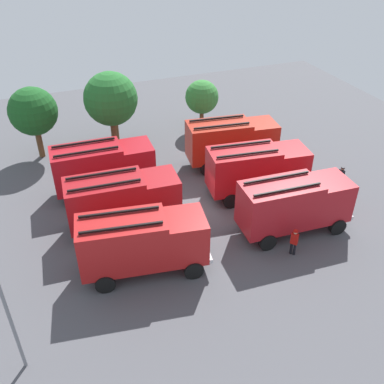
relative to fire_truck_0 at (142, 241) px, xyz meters
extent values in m
plane|color=#4C4C51|center=(4.73, 4.61, -2.15)|extent=(52.12, 52.12, 0.00)
cube|color=#AC191A|center=(2.42, -0.37, -0.05)|extent=(2.55, 2.80, 2.60)
cube|color=#8C9EAD|center=(3.46, -0.53, 0.26)|extent=(0.40, 2.11, 1.46)
cube|color=#AC191A|center=(-1.04, 0.16, 0.10)|extent=(5.12, 3.20, 2.90)
cube|color=black|center=(-0.94, 0.84, 1.67)|extent=(4.29, 0.77, 0.12)
cube|color=black|center=(-1.14, -0.52, 1.67)|extent=(4.29, 0.77, 0.12)
cube|color=silver|center=(3.61, -0.55, -1.20)|extent=(0.56, 2.38, 0.28)
cylinder|color=black|center=(2.80, 0.79, -1.60)|extent=(1.14, 0.51, 1.10)
cylinder|color=black|center=(2.44, -1.59, -1.60)|extent=(1.14, 0.51, 1.10)
cylinder|color=black|center=(-2.04, 1.53, -1.60)|extent=(1.14, 0.51, 1.10)
cylinder|color=black|center=(-2.41, -0.85, -1.60)|extent=(1.14, 0.51, 1.10)
cube|color=#A7171E|center=(12.24, -0.02, -0.05)|extent=(2.34, 2.62, 2.60)
cube|color=#8C9EAD|center=(13.29, -0.08, 0.26)|extent=(0.20, 2.13, 1.46)
cube|color=#A7171E|center=(8.75, 0.17, 0.10)|extent=(4.93, 2.76, 2.90)
cube|color=black|center=(8.78, 0.86, 1.67)|extent=(4.32, 0.36, 0.12)
cube|color=black|center=(8.71, -0.51, 1.67)|extent=(4.32, 0.36, 0.12)
cube|color=silver|center=(13.44, -0.09, -1.20)|extent=(0.33, 2.38, 0.28)
cylinder|color=black|center=(12.51, 1.17, -1.60)|extent=(1.12, 0.41, 1.10)
cylinder|color=black|center=(12.37, -1.23, -1.60)|extent=(1.12, 0.41, 1.10)
cylinder|color=black|center=(7.61, 1.44, -1.60)|extent=(1.12, 0.41, 1.10)
cylinder|color=black|center=(7.48, -0.96, -1.60)|extent=(1.12, 0.41, 1.10)
cube|color=maroon|center=(2.41, 4.22, -0.05)|extent=(2.36, 2.64, 2.60)
cube|color=#8C9EAD|center=(3.46, 4.15, 0.26)|extent=(0.22, 2.13, 1.46)
cube|color=maroon|center=(-1.08, 4.44, 0.10)|extent=(4.95, 2.80, 2.90)
cube|color=black|center=(-1.04, 5.13, 1.67)|extent=(4.32, 0.40, 0.12)
cube|color=black|center=(-1.13, 3.76, 1.67)|extent=(4.32, 0.40, 0.12)
cube|color=silver|center=(3.61, 4.14, -1.20)|extent=(0.35, 2.38, 0.28)
cylinder|color=black|center=(2.69, 5.40, -1.60)|extent=(1.12, 0.42, 1.10)
cylinder|color=black|center=(2.53, 3.01, -1.60)|extent=(1.12, 0.42, 1.10)
cylinder|color=black|center=(-2.20, 5.72, -1.60)|extent=(1.12, 0.42, 1.10)
cylinder|color=black|center=(-2.36, 3.32, -1.60)|extent=(1.12, 0.42, 1.10)
cube|color=#AB141A|center=(12.10, 4.42, -0.05)|extent=(2.49, 2.76, 2.60)
cube|color=#8C9EAD|center=(13.14, 4.28, 0.26)|extent=(0.34, 2.12, 1.46)
cube|color=#AB141A|center=(8.62, 4.85, 0.10)|extent=(5.07, 3.08, 2.90)
cube|color=black|center=(8.71, 5.53, 1.67)|extent=(4.30, 0.66, 0.12)
cube|color=black|center=(8.54, 4.17, 1.67)|extent=(4.30, 0.66, 0.12)
cube|color=silver|center=(13.29, 4.27, -1.20)|extent=(0.49, 2.38, 0.28)
cylinder|color=black|center=(12.45, 5.58, -1.60)|extent=(1.14, 0.48, 1.10)
cylinder|color=black|center=(12.15, 3.20, -1.60)|extent=(1.14, 0.48, 1.10)
cylinder|color=black|center=(7.58, 6.19, -1.60)|extent=(1.14, 0.48, 1.10)
cylinder|color=black|center=(7.28, 3.81, -1.60)|extent=(1.14, 0.48, 1.10)
cube|color=#A6151D|center=(2.10, 8.86, -0.05)|extent=(2.29, 2.58, 2.60)
cube|color=#8C9EAD|center=(3.15, 8.82, 0.26)|extent=(0.16, 2.13, 1.46)
cube|color=#A6151D|center=(-1.39, 8.99, 0.10)|extent=(4.89, 2.68, 2.90)
cube|color=black|center=(-1.37, 9.68, 1.67)|extent=(4.32, 0.28, 0.12)
cube|color=black|center=(-1.42, 8.31, 1.67)|extent=(4.32, 0.28, 0.12)
cube|color=silver|center=(3.30, 8.82, -1.20)|extent=(0.29, 2.38, 0.28)
cylinder|color=black|center=(2.35, 10.05, -1.60)|extent=(1.11, 0.39, 1.10)
cylinder|color=black|center=(2.26, 7.66, -1.60)|extent=(1.11, 0.39, 1.10)
cylinder|color=black|center=(-2.55, 10.24, -1.60)|extent=(1.11, 0.39, 1.10)
cylinder|color=black|center=(-2.64, 7.84, -1.60)|extent=(1.11, 0.39, 1.10)
cube|color=#A22213|center=(12.27, 8.97, -0.05)|extent=(2.50, 2.76, 2.60)
cube|color=#8C9EAD|center=(13.31, 8.84, 0.26)|extent=(0.34, 2.12, 1.46)
cube|color=#A22213|center=(8.79, 9.41, 0.10)|extent=(5.07, 3.08, 2.90)
cube|color=black|center=(8.88, 10.09, 1.67)|extent=(4.30, 0.66, 0.12)
cube|color=black|center=(8.71, 8.72, 1.67)|extent=(4.30, 0.66, 0.12)
cube|color=silver|center=(13.46, 8.82, -1.20)|extent=(0.50, 2.38, 0.28)
cylinder|color=black|center=(12.62, 10.13, -1.60)|extent=(1.14, 0.48, 1.10)
cylinder|color=black|center=(12.32, 7.75, -1.60)|extent=(1.14, 0.48, 1.10)
cylinder|color=black|center=(7.75, 10.75, -1.60)|extent=(1.14, 0.48, 1.10)
cylinder|color=black|center=(7.45, 8.37, -1.60)|extent=(1.14, 0.48, 1.10)
cylinder|color=black|center=(8.77, -1.98, -1.74)|extent=(0.16, 0.16, 0.83)
cylinder|color=black|center=(8.63, -1.81, -1.74)|extent=(0.16, 0.16, 0.83)
cube|color=#B7140F|center=(8.70, -1.89, -0.97)|extent=(0.45, 0.48, 0.72)
sphere|color=tan|center=(8.70, -1.89, -0.49)|extent=(0.23, 0.23, 0.23)
cylinder|color=#B7140F|center=(8.70, -1.89, -0.40)|extent=(0.29, 0.29, 0.07)
cylinder|color=black|center=(15.82, 3.01, -1.73)|extent=(0.16, 0.16, 0.84)
cylinder|color=black|center=(15.84, 3.22, -1.73)|extent=(0.16, 0.16, 0.84)
cube|color=black|center=(15.83, 3.12, -0.94)|extent=(0.28, 0.44, 0.73)
sphere|color=#9E704C|center=(15.83, 3.12, -0.46)|extent=(0.24, 0.24, 0.24)
cylinder|color=black|center=(15.83, 3.12, -0.36)|extent=(0.30, 0.30, 0.07)
cylinder|color=brown|center=(-4.21, 16.11, -0.96)|extent=(0.48, 0.48, 2.39)
sphere|color=#19511E|center=(-4.21, 16.11, 1.86)|extent=(3.82, 3.82, 3.82)
cylinder|color=brown|center=(1.80, 15.13, -0.80)|extent=(0.54, 0.54, 2.71)
sphere|color=#236628|center=(1.80, 15.13, 2.40)|extent=(4.34, 4.34, 4.34)
cylinder|color=brown|center=(2.24, 16.58, -1.08)|extent=(0.43, 0.43, 2.16)
sphere|color=#236628|center=(2.24, 16.58, 1.47)|extent=(3.45, 3.45, 3.45)
cylinder|color=brown|center=(10.14, 16.15, -1.22)|extent=(0.37, 0.37, 1.87)
sphere|color=#337A33|center=(10.14, 16.15, 1.00)|extent=(3.00, 3.00, 3.00)
cone|color=#F2600C|center=(2.51, 6.54, -1.84)|extent=(0.44, 0.44, 0.63)
cone|color=#F2600C|center=(-2.08, 12.29, -1.79)|extent=(0.50, 0.50, 0.72)
cone|color=#F2600C|center=(-3.30, 11.30, -1.88)|extent=(0.39, 0.39, 0.55)
cylinder|color=slate|center=(-6.80, -4.04, 0.95)|extent=(0.16, 0.16, 6.20)
camera|label=1|loc=(-4.09, -18.21, 15.61)|focal=40.83mm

